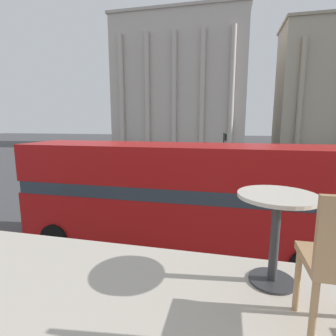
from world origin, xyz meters
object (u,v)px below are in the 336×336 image
at_px(cafe_dining_table, 276,218).
at_px(traffic_light_far, 224,146).
at_px(car_black, 199,157).
at_px(double_decker_bus, 175,192).
at_px(plaza_building_left, 181,85).
at_px(traffic_light_mid, 191,158).
at_px(pedestrian_white, 212,186).
at_px(car_maroon, 258,190).
at_px(pedestrian_black, 102,173).
at_px(pedestrian_blue, 205,165).

xyz_separation_m(cafe_dining_table, traffic_light_far, (-0.74, 24.62, -1.56)).
bearing_deg(car_black, double_decker_bus, -32.07).
relative_size(plaza_building_left, traffic_light_far, 6.83).
distance_m(cafe_dining_table, traffic_light_mid, 17.94).
xyz_separation_m(traffic_light_mid, car_black, (-0.64, 11.87, -1.41)).
distance_m(traffic_light_mid, pedestrian_white, 4.49).
distance_m(plaza_building_left, car_maroon, 42.52).
height_order(cafe_dining_table, pedestrian_black, cafe_dining_table).
relative_size(plaza_building_left, car_maroon, 6.21).
bearing_deg(car_maroon, pedestrian_white, 139.90).
height_order(traffic_light_mid, car_black, traffic_light_mid).
xyz_separation_m(car_maroon, pedestrian_blue, (-3.82, 7.05, 0.28)).
bearing_deg(plaza_building_left, car_black, -74.75).
bearing_deg(plaza_building_left, car_maroon, -73.18).
bearing_deg(double_decker_bus, pedestrian_black, 132.94).
height_order(double_decker_bus, plaza_building_left, plaza_building_left).
bearing_deg(car_black, pedestrian_black, -59.20).
xyz_separation_m(plaza_building_left, traffic_light_mid, (7.19, -35.92, -10.42)).
bearing_deg(cafe_dining_table, pedestrian_black, 121.41).
xyz_separation_m(traffic_light_far, pedestrian_blue, (-1.56, -3.17, -1.51)).
height_order(car_black, pedestrian_black, pedestrian_black).
height_order(traffic_light_far, car_black, traffic_light_far).
bearing_deg(cafe_dining_table, car_maroon, 84.00).
bearing_deg(cafe_dining_table, traffic_light_far, 91.73).
height_order(pedestrian_white, pedestrian_blue, pedestrian_blue).
relative_size(double_decker_bus, traffic_light_mid, 3.57).
xyz_separation_m(cafe_dining_table, pedestrian_white, (-1.22, 13.65, -3.08)).
bearing_deg(cafe_dining_table, car_black, 97.25).
bearing_deg(pedestrian_black, traffic_light_mid, 32.83).
bearing_deg(pedestrian_white, plaza_building_left, -103.80).
distance_m(cafe_dining_table, car_black, 29.86).
distance_m(double_decker_bus, cafe_dining_table, 7.72).
xyz_separation_m(traffic_light_mid, pedestrian_blue, (0.80, 3.88, -1.14)).
bearing_deg(cafe_dining_table, pedestrian_blue, 96.14).
xyz_separation_m(double_decker_bus, traffic_light_mid, (-0.87, 10.40, -0.14)).
relative_size(double_decker_bus, car_black, 2.72).
height_order(cafe_dining_table, pedestrian_white, cafe_dining_table).
relative_size(traffic_light_mid, pedestrian_blue, 1.88).
bearing_deg(traffic_light_far, traffic_light_mid, -108.54).
relative_size(double_decker_bus, car_maroon, 2.72).
bearing_deg(traffic_light_mid, plaza_building_left, 101.33).
bearing_deg(car_maroon, traffic_light_mid, 90.26).
xyz_separation_m(double_decker_bus, plaza_building_left, (-8.06, 46.32, 10.28)).
distance_m(double_decker_bus, traffic_light_mid, 10.43).
xyz_separation_m(plaza_building_left, traffic_light_far, (9.56, -28.87, -10.04)).
bearing_deg(pedestrian_black, plaza_building_left, 108.38).
relative_size(car_black, pedestrian_white, 2.49).
height_order(pedestrian_white, pedestrian_black, pedestrian_black).
distance_m(double_decker_bus, pedestrian_blue, 14.33).
distance_m(cafe_dining_table, traffic_light_far, 24.68).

